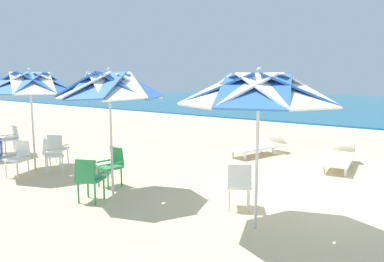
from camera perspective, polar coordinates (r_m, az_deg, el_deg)
name	(u,v)px	position (r m, az deg, el deg)	size (l,w,h in m)	color
ground_plane	(346,195)	(8.19, 23.15, -9.22)	(80.00, 80.00, 0.00)	beige
beach_umbrella_0	(259,90)	(5.56, 10.52, 6.35)	(2.48, 2.48, 2.54)	silver
plastic_chair_0	(239,183)	(6.64, 7.45, -8.16)	(0.62, 0.63, 0.87)	white
beach_umbrella_1	(110,87)	(7.35, -12.91, 6.84)	(2.15, 2.15, 2.58)	silver
plastic_chair_1	(112,164)	(8.20, -12.50, -5.13)	(0.47, 0.50, 0.87)	#2D8C4C
plastic_chair_2	(89,177)	(7.24, -15.98, -7.04)	(0.58, 0.60, 0.87)	#2D8C4C
beach_umbrella_2	(30,84)	(10.07, -24.23, 6.85)	(2.41, 2.41, 2.64)	silver
plastic_chair_3	(51,153)	(9.85, -21.46, -3.29)	(0.57, 0.60, 0.87)	white
plastic_chair_4	(19,156)	(9.79, -25.72, -3.61)	(0.56, 0.58, 0.87)	white
plastic_chair_5	(57,148)	(10.60, -20.53, -2.46)	(0.61, 0.62, 0.87)	white
plastic_chair_7	(11,137)	(13.05, -26.66, -0.90)	(0.50, 0.53, 0.87)	white
sun_lounger_1	(339,157)	(10.46, 22.26, -3.89)	(0.96, 2.22, 0.62)	white
sun_lounger_2	(258,146)	(11.49, 10.40, -2.37)	(1.12, 2.23, 0.62)	white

